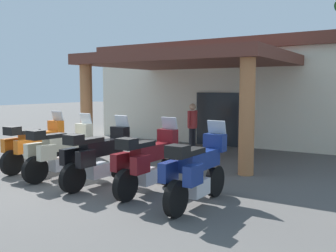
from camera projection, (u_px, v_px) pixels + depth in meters
The scene contains 8 objects.
ground_plane at pixel (85, 180), 9.46m from camera, with size 80.00×80.00×0.00m, color #514F4C.
motel_building at pixel (241, 91), 17.15m from camera, with size 12.69×10.76×4.20m.
motorcycle_orange at pixel (35, 145), 10.58m from camera, with size 0.73×2.21×1.61m.
motorcycle_cream at pixel (60, 151), 9.64m from camera, with size 0.71×2.21×1.61m.
motorcycle_black at pixel (97, 156), 8.86m from camera, with size 0.70×2.21×1.61m.
motorcycle_maroon at pixel (148, 161), 8.24m from camera, with size 0.71×2.21×1.61m.
motorcycle_blue at pixel (197, 171), 7.33m from camera, with size 0.71×2.21×1.61m.
pedestrian at pixel (192, 124), 13.49m from camera, with size 0.32×0.53×1.74m.
Camera 1 is at (6.98, -6.45, 2.28)m, focal length 40.80 mm.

